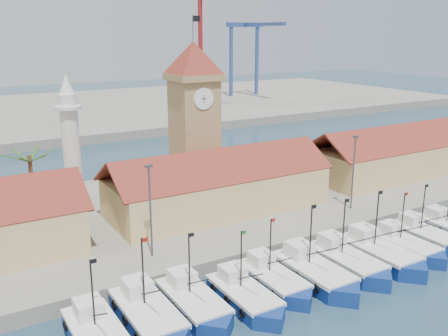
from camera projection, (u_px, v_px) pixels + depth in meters
ground at (331, 291)px, 44.26m from camera, size 400.00×400.00×0.00m
quay at (203, 205)px, 63.96m from camera, size 140.00×32.00×1.50m
terminal at (52, 113)px, 135.18m from camera, size 240.00×80.00×2.00m
boat_1 at (149, 317)px, 38.80m from camera, size 3.62×9.93×7.51m
boat_2 at (195, 305)px, 40.72m from camera, size 3.42×9.36×7.08m
boat_3 at (246, 298)px, 41.77m from camera, size 3.29×9.01×6.82m
boat_4 at (275, 281)px, 44.57m from camera, size 3.27×8.96×6.78m
boat_5 at (315, 274)px, 45.65m from camera, size 3.69×10.12×7.66m
boat_6 at (348, 263)px, 47.91m from camera, size 3.58×9.81×7.42m
boat_7 at (381, 255)px, 49.62m from camera, size 3.70×10.13×7.67m
boat_8 at (406, 247)px, 51.72m from camera, size 3.26×8.93×6.76m
boat_9 at (427, 237)px, 54.19m from camera, size 3.31×9.05×6.85m
hall_center at (218, 190)px, 59.79m from camera, size 27.04×10.13×7.61m
hall_right at (401, 157)px, 75.58m from camera, size 31.20×10.13×7.61m
clock_tower at (194, 117)px, 62.66m from camera, size 5.80×5.80×22.70m
minaret at (71, 144)px, 57.51m from camera, size 3.00×3.00×16.30m
palm_tree at (32, 184)px, 54.30m from camera, size 5.60×5.03×8.39m
lamp_posts at (260, 186)px, 52.75m from camera, size 80.70×0.25×9.03m
crane_red_right at (203, 26)px, 144.85m from camera, size 1.00×34.47×39.42m
gantry at (250, 39)px, 157.97m from camera, size 13.00×22.00×23.20m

